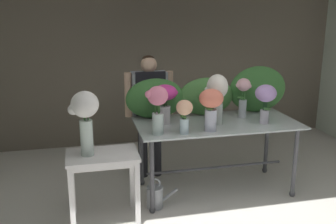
{
  "coord_description": "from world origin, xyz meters",
  "views": [
    {
      "loc": [
        -1.26,
        -2.59,
        2.14
      ],
      "look_at": [
        -0.36,
        1.26,
        1.07
      ],
      "focal_mm": 41.63,
      "sensor_mm": 36.0,
      "label": 1
    }
  ],
  "objects_px": {
    "watering_can": "(155,196)",
    "vase_rosy_snapdragons": "(157,105)",
    "display_table_glass": "(216,133)",
    "side_table_white": "(103,164)",
    "vase_ivory_hydrangea": "(217,95)",
    "vase_blush_stock": "(243,94)",
    "vase_lilac_carnations": "(266,98)",
    "vase_white_roses_tall": "(85,115)",
    "vase_magenta_ranunculus": "(165,98)",
    "vase_coral_peonies": "(211,105)",
    "vase_peach_dahlias": "(184,114)",
    "florist": "(149,104)"
  },
  "relations": [
    {
      "from": "vase_blush_stock",
      "to": "watering_can",
      "type": "distance_m",
      "value": 1.57
    },
    {
      "from": "vase_magenta_ranunculus",
      "to": "vase_rosy_snapdragons",
      "type": "height_order",
      "value": "vase_rosy_snapdragons"
    },
    {
      "from": "vase_coral_peonies",
      "to": "watering_can",
      "type": "relative_size",
      "value": 1.3
    },
    {
      "from": "display_table_glass",
      "to": "vase_peach_dahlias",
      "type": "height_order",
      "value": "vase_peach_dahlias"
    },
    {
      "from": "side_table_white",
      "to": "vase_blush_stock",
      "type": "relative_size",
      "value": 1.52
    },
    {
      "from": "side_table_white",
      "to": "florist",
      "type": "relative_size",
      "value": 0.46
    },
    {
      "from": "watering_can",
      "to": "vase_ivory_hydrangea",
      "type": "bearing_deg",
      "value": 13.51
    },
    {
      "from": "watering_can",
      "to": "vase_rosy_snapdragons",
      "type": "bearing_deg",
      "value": -50.79
    },
    {
      "from": "vase_lilac_carnations",
      "to": "vase_peach_dahlias",
      "type": "xyz_separation_m",
      "value": [
        -0.98,
        -0.15,
        -0.08
      ]
    },
    {
      "from": "display_table_glass",
      "to": "side_table_white",
      "type": "bearing_deg",
      "value": -164.83
    },
    {
      "from": "vase_lilac_carnations",
      "to": "vase_white_roses_tall",
      "type": "xyz_separation_m",
      "value": [
        -1.99,
        -0.2,
        -0.02
      ]
    },
    {
      "from": "vase_white_roses_tall",
      "to": "vase_peach_dahlias",
      "type": "bearing_deg",
      "value": 2.48
    },
    {
      "from": "vase_ivory_hydrangea",
      "to": "vase_lilac_carnations",
      "type": "height_order",
      "value": "vase_ivory_hydrangea"
    },
    {
      "from": "display_table_glass",
      "to": "side_table_white",
      "type": "relative_size",
      "value": 2.58
    },
    {
      "from": "vase_ivory_hydrangea",
      "to": "vase_blush_stock",
      "type": "xyz_separation_m",
      "value": [
        0.4,
        0.19,
        -0.05
      ]
    },
    {
      "from": "vase_white_roses_tall",
      "to": "vase_ivory_hydrangea",
      "type": "bearing_deg",
      "value": 11.72
    },
    {
      "from": "side_table_white",
      "to": "florist",
      "type": "xyz_separation_m",
      "value": [
        0.66,
        0.96,
        0.36
      ]
    },
    {
      "from": "vase_ivory_hydrangea",
      "to": "vase_magenta_ranunculus",
      "type": "height_order",
      "value": "vase_ivory_hydrangea"
    },
    {
      "from": "side_table_white",
      "to": "vase_magenta_ranunculus",
      "type": "distance_m",
      "value": 1.02
    },
    {
      "from": "vase_ivory_hydrangea",
      "to": "florist",
      "type": "bearing_deg",
      "value": 134.66
    },
    {
      "from": "vase_ivory_hydrangea",
      "to": "vase_white_roses_tall",
      "type": "relative_size",
      "value": 0.88
    },
    {
      "from": "side_table_white",
      "to": "vase_lilac_carnations",
      "type": "distance_m",
      "value": 1.93
    },
    {
      "from": "vase_rosy_snapdragons",
      "to": "vase_white_roses_tall",
      "type": "relative_size",
      "value": 0.79
    },
    {
      "from": "vase_blush_stock",
      "to": "vase_magenta_ranunculus",
      "type": "bearing_deg",
      "value": -177.53
    },
    {
      "from": "florist",
      "to": "vase_rosy_snapdragons",
      "type": "distance_m",
      "value": 0.89
    },
    {
      "from": "vase_blush_stock",
      "to": "watering_can",
      "type": "bearing_deg",
      "value": -162.22
    },
    {
      "from": "vase_lilac_carnations",
      "to": "vase_magenta_ranunculus",
      "type": "bearing_deg",
      "value": 167.04
    },
    {
      "from": "vase_peach_dahlias",
      "to": "vase_ivory_hydrangea",
      "type": "bearing_deg",
      "value": 30.04
    },
    {
      "from": "side_table_white",
      "to": "vase_white_roses_tall",
      "type": "distance_m",
      "value": 0.54
    },
    {
      "from": "vase_coral_peonies",
      "to": "watering_can",
      "type": "bearing_deg",
      "value": 175.6
    },
    {
      "from": "display_table_glass",
      "to": "vase_rosy_snapdragons",
      "type": "distance_m",
      "value": 0.91
    },
    {
      "from": "display_table_glass",
      "to": "vase_coral_peonies",
      "type": "height_order",
      "value": "vase_coral_peonies"
    },
    {
      "from": "vase_ivory_hydrangea",
      "to": "watering_can",
      "type": "xyz_separation_m",
      "value": [
        -0.74,
        -0.18,
        -1.07
      ]
    },
    {
      "from": "vase_white_roses_tall",
      "to": "vase_rosy_snapdragons",
      "type": "bearing_deg",
      "value": 7.19
    },
    {
      "from": "vase_peach_dahlias",
      "to": "vase_white_roses_tall",
      "type": "height_order",
      "value": "vase_white_roses_tall"
    },
    {
      "from": "vase_white_roses_tall",
      "to": "watering_can",
      "type": "bearing_deg",
      "value": 9.81
    },
    {
      "from": "side_table_white",
      "to": "vase_rosy_snapdragons",
      "type": "height_order",
      "value": "vase_rosy_snapdragons"
    },
    {
      "from": "vase_lilac_carnations",
      "to": "vase_rosy_snapdragons",
      "type": "distance_m",
      "value": 1.26
    },
    {
      "from": "vase_peach_dahlias",
      "to": "watering_can",
      "type": "xyz_separation_m",
      "value": [
        -0.3,
        0.08,
        -0.95
      ]
    },
    {
      "from": "vase_peach_dahlias",
      "to": "vase_white_roses_tall",
      "type": "distance_m",
      "value": 1.01
    },
    {
      "from": "side_table_white",
      "to": "vase_peach_dahlias",
      "type": "bearing_deg",
      "value": 2.89
    },
    {
      "from": "vase_coral_peonies",
      "to": "vase_white_roses_tall",
      "type": "distance_m",
      "value": 1.31
    },
    {
      "from": "florist",
      "to": "vase_blush_stock",
      "type": "relative_size",
      "value": 3.3
    },
    {
      "from": "side_table_white",
      "to": "vase_blush_stock",
      "type": "xyz_separation_m",
      "value": [
        1.7,
        0.49,
        0.53
      ]
    },
    {
      "from": "vase_ivory_hydrangea",
      "to": "vase_rosy_snapdragons",
      "type": "bearing_deg",
      "value": -163.83
    },
    {
      "from": "vase_ivory_hydrangea",
      "to": "vase_white_roses_tall",
      "type": "bearing_deg",
      "value": -168.28
    },
    {
      "from": "vase_coral_peonies",
      "to": "vase_white_roses_tall",
      "type": "height_order",
      "value": "vase_white_roses_tall"
    },
    {
      "from": "display_table_glass",
      "to": "vase_blush_stock",
      "type": "bearing_deg",
      "value": 19.01
    },
    {
      "from": "display_table_glass",
      "to": "florist",
      "type": "bearing_deg",
      "value": 138.86
    },
    {
      "from": "vase_white_roses_tall",
      "to": "watering_can",
      "type": "distance_m",
      "value": 1.24
    }
  ]
}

